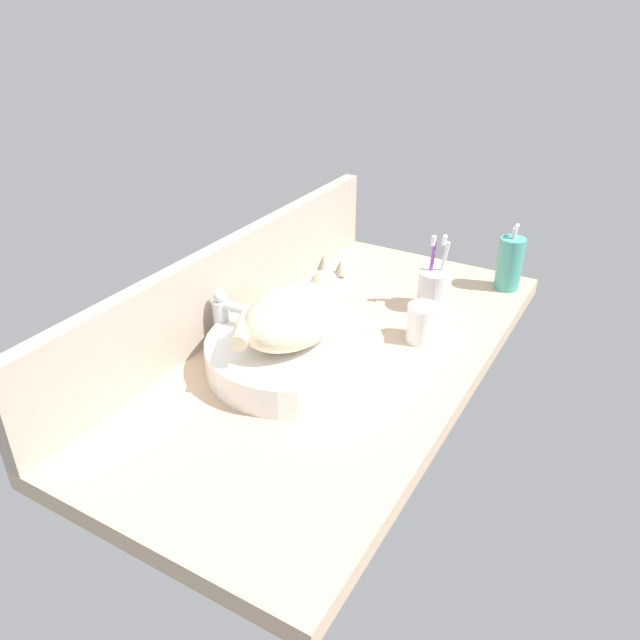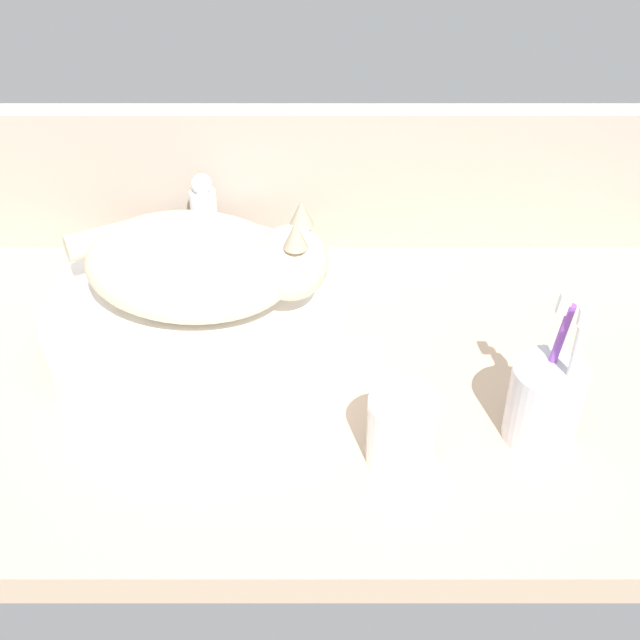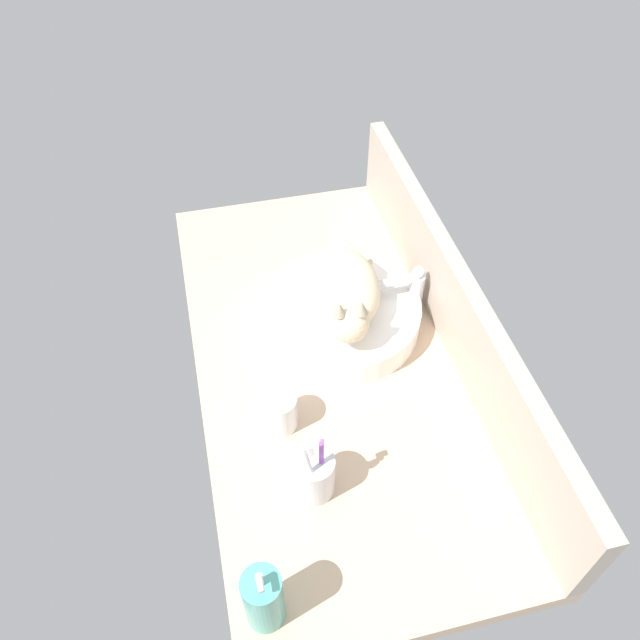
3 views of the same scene
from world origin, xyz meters
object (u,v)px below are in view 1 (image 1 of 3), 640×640
Objects in this scene: sink_basin at (295,353)px; toothbrush_cup at (434,289)px; faucet at (226,317)px; soap_dispenser at (510,263)px; cat at (298,313)px; water_glass at (423,325)px.

sink_basin is 42.38cm from toothbrush_cup.
faucet is at bearing 91.78° from sink_basin.
toothbrush_cup is at bearing 147.81° from soap_dispenser.
faucet is 75.40cm from soap_dispenser.
cat is 18.07cm from faucet.
sink_basin is at bearing 141.44° from water_glass.
water_glass is (24.27, -36.09, -3.63)cm from faucet.
faucet is at bearing 140.80° from toothbrush_cup.
toothbrush_cup is 2.20× the size of water_glass.
cat is at bearing -4.01° from sink_basin.
sink_basin is 2.72× the size of faucet.
water_glass is (-15.69, -3.50, -1.47)cm from toothbrush_cup.
faucet is 0.79× the size of soap_dispenser.
toothbrush_cup is (39.96, -32.59, -2.16)cm from faucet.
water_glass reaches higher than sink_basin.
faucet reaches higher than sink_basin.
soap_dispenser is at bearing -25.27° from sink_basin.
cat reaches higher than water_glass.
toothbrush_cup is 16.15cm from water_glass.
soap_dispenser is (60.23, -45.35, -0.26)cm from faucet.
sink_basin is 1.16× the size of cat.
cat is 1.71× the size of toothbrush_cup.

